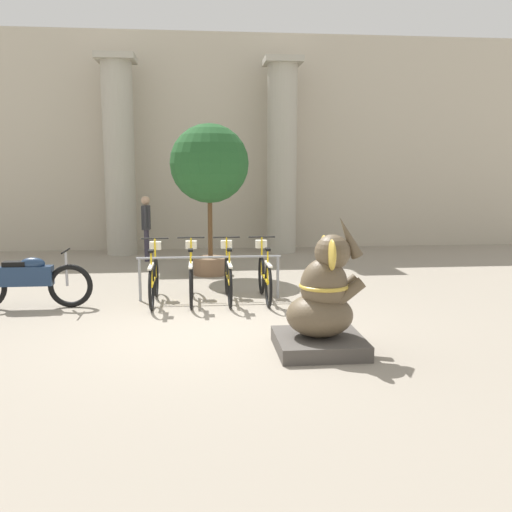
# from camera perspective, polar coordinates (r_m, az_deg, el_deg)

# --- Properties ---
(ground_plane) EXTENTS (60.00, 60.00, 0.00)m
(ground_plane) POSITION_cam_1_polar(r_m,az_deg,el_deg) (8.17, -4.77, -7.43)
(ground_plane) COLOR gray
(building_facade) EXTENTS (20.00, 0.20, 6.00)m
(building_facade) POSITION_cam_1_polar(r_m,az_deg,el_deg) (16.46, -5.50, 11.20)
(building_facade) COLOR #BCB29E
(building_facade) RESTS_ON ground_plane
(column_left) EXTENTS (1.00, 1.00, 5.16)m
(column_left) POSITION_cam_1_polar(r_m,az_deg,el_deg) (15.58, -13.52, 9.76)
(column_left) COLOR #ADA899
(column_left) RESTS_ON ground_plane
(column_right) EXTENTS (1.00, 1.00, 5.16)m
(column_right) POSITION_cam_1_polar(r_m,az_deg,el_deg) (15.62, 2.60, 9.98)
(column_right) COLOR #ADA899
(column_right) RESTS_ON ground_plane
(bike_rack) EXTENTS (2.50, 0.05, 0.77)m
(bike_rack) POSITION_cam_1_polar(r_m,az_deg,el_deg) (9.94, -4.67, -1.16)
(bike_rack) COLOR gray
(bike_rack) RESTS_ON ground_plane
(bicycle_0) EXTENTS (0.48, 1.73, 1.07)m
(bicycle_0) POSITION_cam_1_polar(r_m,az_deg,el_deg) (9.85, -10.18, -2.23)
(bicycle_0) COLOR black
(bicycle_0) RESTS_ON ground_plane
(bicycle_1) EXTENTS (0.48, 1.73, 1.07)m
(bicycle_1) POSITION_cam_1_polar(r_m,az_deg,el_deg) (9.88, -6.49, -2.12)
(bicycle_1) COLOR black
(bicycle_1) RESTS_ON ground_plane
(bicycle_2) EXTENTS (0.48, 1.73, 1.07)m
(bicycle_2) POSITION_cam_1_polar(r_m,az_deg,el_deg) (9.88, -2.81, -2.08)
(bicycle_2) COLOR black
(bicycle_2) RESTS_ON ground_plane
(bicycle_3) EXTENTS (0.48, 1.73, 1.07)m
(bicycle_3) POSITION_cam_1_polar(r_m,az_deg,el_deg) (9.91, 0.86, -2.03)
(bicycle_3) COLOR black
(bicycle_3) RESTS_ON ground_plane
(elephant_statue) EXTENTS (1.09, 1.09, 1.72)m
(elephant_statue) POSITION_cam_1_polar(r_m,az_deg,el_deg) (7.17, 6.70, -4.96)
(elephant_statue) COLOR #4C4742
(elephant_statue) RESTS_ON ground_plane
(motorcycle) EXTENTS (2.09, 0.55, 0.96)m
(motorcycle) POSITION_cam_1_polar(r_m,az_deg,el_deg) (10.02, -21.86, -2.25)
(motorcycle) COLOR black
(motorcycle) RESTS_ON ground_plane
(person_pedestrian) EXTENTS (0.21, 0.47, 1.61)m
(person_pedestrian) POSITION_cam_1_polar(r_m,az_deg,el_deg) (14.36, -10.93, 3.30)
(person_pedestrian) COLOR #383342
(person_pedestrian) RESTS_ON ground_plane
(potted_tree) EXTENTS (1.67, 1.67, 3.22)m
(potted_tree) POSITION_cam_1_polar(r_m,az_deg,el_deg) (12.23, -4.68, 8.76)
(potted_tree) COLOR brown
(potted_tree) RESTS_ON ground_plane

